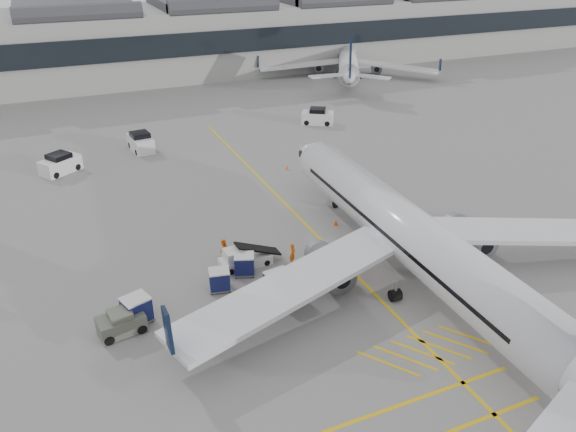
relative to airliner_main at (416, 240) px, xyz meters
name	(u,v)px	position (x,y,z in m)	size (l,w,h in m)	color
ground	(235,324)	(-13.47, 0.02, -3.18)	(220.00, 220.00, 0.00)	gray
terminal	(92,43)	(-13.47, 71.95, 2.96)	(200.00, 20.45, 12.40)	#9E9E99
apron_markings	(309,227)	(-3.47, 10.02, -3.17)	(0.25, 60.00, 0.01)	gold
airliner_main	(416,240)	(0.00, 0.00, 0.00)	(37.21, 40.68, 10.81)	silver
airliner_far	(348,61)	(26.52, 57.75, -0.53)	(27.92, 30.80, 9.02)	silver
belt_loader	(244,259)	(-10.52, 6.48, -2.61)	(4.74, 1.75, 1.93)	silver
baggage_cart_a	(244,264)	(-10.90, 5.35, -2.32)	(1.86, 1.70, 1.61)	gray
baggage_cart_b	(278,284)	(-9.69, 1.81, -2.19)	(1.95, 1.69, 1.84)	gray
baggage_cart_c	(219,279)	(-13.15, 4.15, -2.33)	(1.71, 1.50, 1.58)	gray
baggage_cart_d	(137,309)	(-19.05, 2.76, -2.19)	(2.11, 1.92, 1.84)	gray
ramp_agent_a	(293,254)	(-7.07, 5.32, -2.33)	(0.62, 0.41, 1.70)	orange
ramp_agent_b	(223,250)	(-11.70, 7.79, -2.29)	(0.86, 0.67, 1.78)	orange
pushback_tug	(121,323)	(-20.15, 2.09, -2.47)	(3.03, 2.11, 1.58)	#565A4C
safety_cone_nose	(287,167)	(0.03, 22.70, -2.93)	(0.36, 0.36, 0.50)	#F24C0A
safety_cone_engine	(336,222)	(-1.21, 9.48, -2.91)	(0.38, 0.38, 0.53)	#F24C0A
service_van_left	(60,164)	(-21.88, 31.32, -2.25)	(4.45, 3.91, 2.06)	silver
service_van_mid	(141,142)	(-13.01, 34.70, -2.23)	(2.53, 4.34, 2.12)	silver
service_van_right	(318,117)	(9.90, 35.61, -2.26)	(4.45, 3.80, 2.05)	silver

